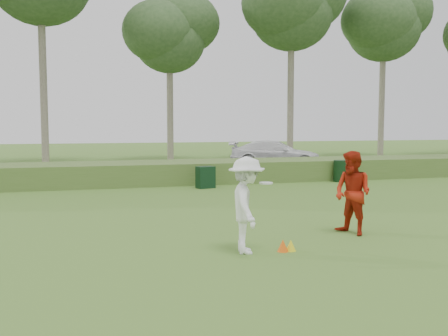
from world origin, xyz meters
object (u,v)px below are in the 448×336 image
object	(u,v)px
utility_cabinet	(206,177)
car_right	(275,154)
player_white	(247,205)
cone_orange	(283,246)
cone_yellow	(291,245)
player_red	(353,193)
trash_bin	(341,171)

from	to	relation	value
utility_cabinet	car_right	world-z (taller)	car_right
player_white	cone_orange	distance (m)	1.10
cone_yellow	car_right	size ratio (longest dim) A/B	0.04
player_red	cone_yellow	world-z (taller)	player_red
utility_cabinet	car_right	distance (m)	9.75
player_red	cone_orange	size ratio (longest dim) A/B	7.85
player_red	trash_bin	bearing A→B (deg)	132.31
player_red	car_right	world-z (taller)	player_red
trash_bin	player_red	bearing A→B (deg)	-117.63
cone_yellow	car_right	xyz separation A→B (m)	(6.73, 17.72, 0.70)
cone_orange	car_right	size ratio (longest dim) A/B	0.05
player_white	trash_bin	world-z (taller)	player_white
player_red	car_right	distance (m)	17.37
cone_yellow	player_red	bearing A→B (deg)	27.35
cone_orange	trash_bin	xyz separation A→B (m)	(7.13, 10.57, 0.35)
cone_orange	cone_yellow	xyz separation A→B (m)	(0.17, 0.00, -0.01)
cone_yellow	utility_cabinet	size ratio (longest dim) A/B	0.27
player_white	trash_bin	size ratio (longest dim) A/B	2.00
utility_cabinet	trash_bin	xyz separation A→B (m)	(6.25, 0.51, 0.04)
player_red	cone_orange	world-z (taller)	player_red
car_right	utility_cabinet	bearing A→B (deg)	165.98
player_white	trash_bin	distance (m)	13.08
player_white	utility_cabinet	xyz separation A→B (m)	(1.60, 9.94, -0.52)
player_red	utility_cabinet	distance (m)	9.14
player_white	cone_orange	world-z (taller)	player_white
cone_orange	trash_bin	size ratio (longest dim) A/B	0.26
utility_cabinet	cone_yellow	bearing A→B (deg)	-108.29
cone_orange	trash_bin	bearing A→B (deg)	56.00
cone_orange	cone_yellow	distance (m)	0.17
trash_bin	cone_yellow	bearing A→B (deg)	-123.37
trash_bin	car_right	distance (m)	7.16
player_red	car_right	xyz separation A→B (m)	(4.77, 16.71, -0.14)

